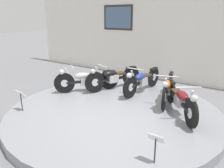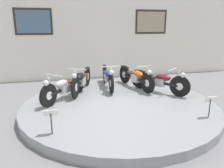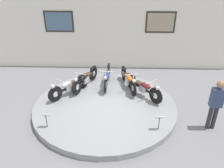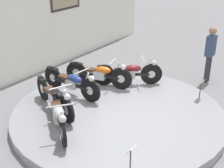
{
  "view_description": "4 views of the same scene",
  "coord_description": "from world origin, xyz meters",
  "px_view_note": "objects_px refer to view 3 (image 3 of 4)",
  "views": [
    {
      "loc": [
        2.81,
        -4.1,
        2.37
      ],
      "look_at": [
        -0.26,
        0.29,
        0.71
      ],
      "focal_mm": 35.0,
      "sensor_mm": 36.0,
      "label": 1
    },
    {
      "loc": [
        -1.45,
        -5.32,
        2.24
      ],
      "look_at": [
        -0.15,
        0.23,
        0.67
      ],
      "focal_mm": 35.0,
      "sensor_mm": 36.0,
      "label": 2
    },
    {
      "loc": [
        0.47,
        -6.68,
        4.53
      ],
      "look_at": [
        0.24,
        0.42,
        0.79
      ],
      "focal_mm": 35.0,
      "sensor_mm": 36.0,
      "label": 3
    },
    {
      "loc": [
        -5.52,
        -3.65,
        3.89
      ],
      "look_at": [
        0.16,
        0.3,
        0.77
      ],
      "focal_mm": 50.0,
      "sensor_mm": 36.0,
      "label": 4
    }
  ],
  "objects_px": {
    "info_placard_front_left": "(46,117)",
    "info_placard_front_centre": "(159,119)",
    "motorcycle_silver": "(69,86)",
    "motorcycle_blue": "(107,76)",
    "motorcycle_maroon": "(144,87)",
    "motorcycle_orange": "(129,79)",
    "visitor_standing": "(216,102)",
    "motorcycle_black": "(85,79)"
  },
  "relations": [
    {
      "from": "motorcycle_black",
      "to": "motorcycle_maroon",
      "type": "distance_m",
      "value": 2.4
    },
    {
      "from": "motorcycle_silver",
      "to": "visitor_standing",
      "type": "height_order",
      "value": "visitor_standing"
    },
    {
      "from": "motorcycle_maroon",
      "to": "info_placard_front_centre",
      "type": "distance_m",
      "value": 2.0
    },
    {
      "from": "motorcycle_maroon",
      "to": "motorcycle_orange",
      "type": "bearing_deg",
      "value": 130.86
    },
    {
      "from": "motorcycle_silver",
      "to": "motorcycle_black",
      "type": "xyz_separation_m",
      "value": [
        0.54,
        0.63,
        0.01
      ]
    },
    {
      "from": "motorcycle_blue",
      "to": "motorcycle_maroon",
      "type": "height_order",
      "value": "motorcycle_blue"
    },
    {
      "from": "visitor_standing",
      "to": "info_placard_front_left",
      "type": "bearing_deg",
      "value": -175.65
    },
    {
      "from": "motorcycle_black",
      "to": "motorcycle_blue",
      "type": "bearing_deg",
      "value": 15.26
    },
    {
      "from": "motorcycle_black",
      "to": "info_placard_front_left",
      "type": "bearing_deg",
      "value": -107.45
    },
    {
      "from": "motorcycle_silver",
      "to": "motorcycle_orange",
      "type": "xyz_separation_m",
      "value": [
        2.31,
        0.63,
        0.01
      ]
    },
    {
      "from": "visitor_standing",
      "to": "motorcycle_silver",
      "type": "bearing_deg",
      "value": 161.94
    },
    {
      "from": "info_placard_front_left",
      "to": "info_placard_front_centre",
      "type": "height_order",
      "value": "same"
    },
    {
      "from": "info_placard_front_centre",
      "to": "visitor_standing",
      "type": "bearing_deg",
      "value": 12.77
    },
    {
      "from": "motorcycle_maroon",
      "to": "info_placard_front_left",
      "type": "distance_m",
      "value": 3.7
    },
    {
      "from": "visitor_standing",
      "to": "motorcycle_maroon",
      "type": "bearing_deg",
      "value": 141.67
    },
    {
      "from": "motorcycle_blue",
      "to": "info_placard_front_left",
      "type": "height_order",
      "value": "motorcycle_blue"
    },
    {
      "from": "motorcycle_maroon",
      "to": "motorcycle_blue",
      "type": "bearing_deg",
      "value": 148.57
    },
    {
      "from": "motorcycle_black",
      "to": "info_placard_front_centre",
      "type": "height_order",
      "value": "motorcycle_black"
    },
    {
      "from": "info_placard_front_centre",
      "to": "motorcycle_black",
      "type": "bearing_deg",
      "value": 134.83
    },
    {
      "from": "motorcycle_black",
      "to": "motorcycle_orange",
      "type": "distance_m",
      "value": 1.77
    },
    {
      "from": "motorcycle_black",
      "to": "motorcycle_maroon",
      "type": "height_order",
      "value": "motorcycle_black"
    },
    {
      "from": "motorcycle_silver",
      "to": "motorcycle_blue",
      "type": "bearing_deg",
      "value": 31.5
    },
    {
      "from": "motorcycle_blue",
      "to": "visitor_standing",
      "type": "height_order",
      "value": "visitor_standing"
    },
    {
      "from": "motorcycle_blue",
      "to": "motorcycle_silver",
      "type": "bearing_deg",
      "value": -148.5
    },
    {
      "from": "motorcycle_silver",
      "to": "motorcycle_blue",
      "type": "distance_m",
      "value": 1.67
    },
    {
      "from": "motorcycle_blue",
      "to": "motorcycle_maroon",
      "type": "relative_size",
      "value": 1.25
    },
    {
      "from": "info_placard_front_left",
      "to": "info_placard_front_centre",
      "type": "relative_size",
      "value": 1.0
    },
    {
      "from": "visitor_standing",
      "to": "info_placard_front_centre",
      "type": "bearing_deg",
      "value": -167.23
    },
    {
      "from": "motorcycle_blue",
      "to": "visitor_standing",
      "type": "xyz_separation_m",
      "value": [
        3.43,
        -2.46,
        0.37
      ]
    },
    {
      "from": "motorcycle_black",
      "to": "motorcycle_maroon",
      "type": "bearing_deg",
      "value": -15.28
    },
    {
      "from": "motorcycle_black",
      "to": "motorcycle_orange",
      "type": "bearing_deg",
      "value": -0.07
    },
    {
      "from": "motorcycle_black",
      "to": "motorcycle_maroon",
      "type": "xyz_separation_m",
      "value": [
        2.31,
        -0.63,
        -0.01
      ]
    },
    {
      "from": "info_placard_front_left",
      "to": "motorcycle_silver",
      "type": "bearing_deg",
      "value": 81.97
    },
    {
      "from": "motorcycle_silver",
      "to": "visitor_standing",
      "type": "distance_m",
      "value": 5.13
    },
    {
      "from": "info_placard_front_left",
      "to": "info_placard_front_centre",
      "type": "distance_m",
      "value": 3.41
    },
    {
      "from": "motorcycle_silver",
      "to": "motorcycle_black",
      "type": "distance_m",
      "value": 0.83
    },
    {
      "from": "motorcycle_orange",
      "to": "visitor_standing",
      "type": "distance_m",
      "value": 3.4
    },
    {
      "from": "motorcycle_silver",
      "to": "visitor_standing",
      "type": "bearing_deg",
      "value": -18.06
    },
    {
      "from": "motorcycle_black",
      "to": "visitor_standing",
      "type": "relative_size",
      "value": 1.1
    },
    {
      "from": "motorcycle_orange",
      "to": "motorcycle_maroon",
      "type": "height_order",
      "value": "motorcycle_orange"
    },
    {
      "from": "motorcycle_silver",
      "to": "info_placard_front_left",
      "type": "relative_size",
      "value": 3.06
    },
    {
      "from": "motorcycle_blue",
      "to": "info_placard_front_left",
      "type": "xyz_separation_m",
      "value": [
        -1.7,
        -2.85,
        -0.01
      ]
    }
  ]
}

